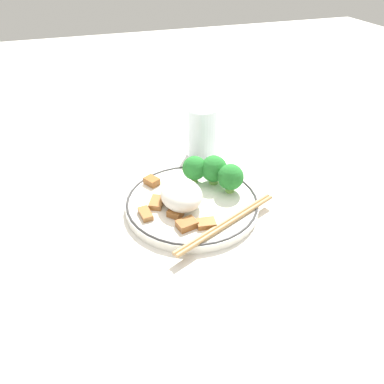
{
  "coord_description": "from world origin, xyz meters",
  "views": [
    {
      "loc": [
        0.54,
        -0.18,
        0.43
      ],
      "look_at": [
        0.0,
        0.0,
        0.04
      ],
      "focal_mm": 35.0,
      "sensor_mm": 36.0,
      "label": 1
    }
  ],
  "objects_px": {
    "broccoli_back_center": "(214,169)",
    "broccoli_back_right": "(194,168)",
    "plate": "(192,203)",
    "broccoli_back_left": "(231,177)",
    "drinking_glass": "(202,132)",
    "chopsticks": "(227,223)"
  },
  "relations": [
    {
      "from": "broccoli_back_center",
      "to": "chopsticks",
      "type": "relative_size",
      "value": 0.27
    },
    {
      "from": "broccoli_back_right",
      "to": "drinking_glass",
      "type": "bearing_deg",
      "value": 153.97
    },
    {
      "from": "broccoli_back_center",
      "to": "broccoli_back_right",
      "type": "height_order",
      "value": "broccoli_back_center"
    },
    {
      "from": "plate",
      "to": "drinking_glass",
      "type": "bearing_deg",
      "value": 154.97
    },
    {
      "from": "plate",
      "to": "broccoli_back_right",
      "type": "relative_size",
      "value": 4.43
    },
    {
      "from": "chopsticks",
      "to": "drinking_glass",
      "type": "xyz_separation_m",
      "value": [
        -0.27,
        0.05,
        0.04
      ]
    },
    {
      "from": "plate",
      "to": "broccoli_back_left",
      "type": "xyz_separation_m",
      "value": [
        -0.01,
        0.08,
        0.04
      ]
    },
    {
      "from": "broccoli_back_right",
      "to": "plate",
      "type": "bearing_deg",
      "value": -22.86
    },
    {
      "from": "broccoli_back_left",
      "to": "drinking_glass",
      "type": "relative_size",
      "value": 0.5
    },
    {
      "from": "chopsticks",
      "to": "drinking_glass",
      "type": "height_order",
      "value": "drinking_glass"
    },
    {
      "from": "plate",
      "to": "broccoli_back_center",
      "type": "relative_size",
      "value": 4.2
    },
    {
      "from": "plate",
      "to": "broccoli_back_right",
      "type": "xyz_separation_m",
      "value": [
        -0.06,
        0.03,
        0.04
      ]
    },
    {
      "from": "broccoli_back_center",
      "to": "broccoli_back_right",
      "type": "bearing_deg",
      "value": -114.64
    },
    {
      "from": "plate",
      "to": "broccoli_back_center",
      "type": "bearing_deg",
      "value": 126.09
    },
    {
      "from": "plate",
      "to": "drinking_glass",
      "type": "xyz_separation_m",
      "value": [
        -0.19,
        0.09,
        0.05
      ]
    },
    {
      "from": "broccoli_back_center",
      "to": "chopsticks",
      "type": "distance_m",
      "value": 0.13
    },
    {
      "from": "broccoli_back_left",
      "to": "broccoli_back_right",
      "type": "relative_size",
      "value": 1.03
    },
    {
      "from": "plate",
      "to": "broccoli_back_center",
      "type": "xyz_separation_m",
      "value": [
        -0.04,
        0.06,
        0.04
      ]
    },
    {
      "from": "broccoli_back_center",
      "to": "plate",
      "type": "bearing_deg",
      "value": -53.91
    },
    {
      "from": "broccoli_back_left",
      "to": "chopsticks",
      "type": "height_order",
      "value": "broccoli_back_left"
    },
    {
      "from": "broccoli_back_left",
      "to": "drinking_glass",
      "type": "height_order",
      "value": "drinking_glass"
    },
    {
      "from": "broccoli_back_center",
      "to": "broccoli_back_right",
      "type": "relative_size",
      "value": 1.06
    }
  ]
}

